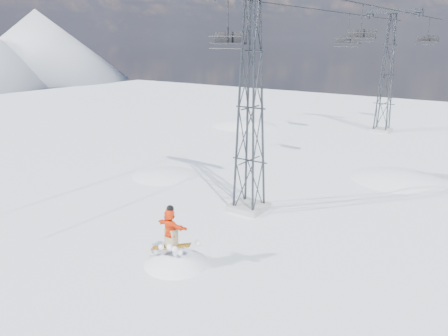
{
  "coord_description": "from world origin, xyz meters",
  "views": [
    {
      "loc": [
        12.12,
        -10.72,
        8.82
      ],
      "look_at": [
        1.74,
        4.3,
        3.39
      ],
      "focal_mm": 35.0,
      "sensor_mm": 36.0,
      "label": 1
    }
  ],
  "objects_px": {
    "lift_tower_far": "(387,75)",
    "lift_tower_near": "(250,108)",
    "lift_chair_near": "(229,39)",
    "snowboarder_jump": "(178,298)"
  },
  "relations": [
    {
      "from": "lift_tower_near",
      "to": "snowboarder_jump",
      "type": "xyz_separation_m",
      "value": [
        0.64,
        -6.69,
        -7.11
      ]
    },
    {
      "from": "snowboarder_jump",
      "to": "lift_chair_near",
      "type": "height_order",
      "value": "lift_chair_near"
    },
    {
      "from": "lift_tower_near",
      "to": "lift_chair_near",
      "type": "relative_size",
      "value": 4.45
    },
    {
      "from": "lift_tower_near",
      "to": "lift_chair_near",
      "type": "height_order",
      "value": "lift_tower_near"
    },
    {
      "from": "lift_chair_near",
      "to": "snowboarder_jump",
      "type": "bearing_deg",
      "value": -70.38
    },
    {
      "from": "lift_tower_near",
      "to": "lift_tower_far",
      "type": "relative_size",
      "value": 1.0
    },
    {
      "from": "lift_chair_near",
      "to": "lift_tower_far",
      "type": "bearing_deg",
      "value": 84.7
    },
    {
      "from": "lift_tower_near",
      "to": "snowboarder_jump",
      "type": "height_order",
      "value": "lift_tower_near"
    },
    {
      "from": "lift_tower_far",
      "to": "lift_tower_near",
      "type": "bearing_deg",
      "value": -90.0
    },
    {
      "from": "lift_tower_near",
      "to": "lift_chair_near",
      "type": "xyz_separation_m",
      "value": [
        -2.2,
        1.28,
        3.33
      ]
    }
  ]
}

